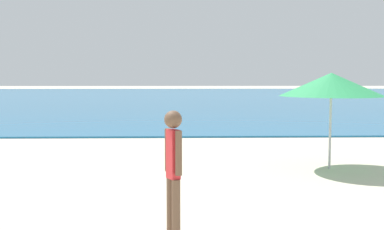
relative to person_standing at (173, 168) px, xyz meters
name	(u,v)px	position (x,y,z in m)	size (l,w,h in m)	color
water	(183,97)	(0.47, 39.53, -0.85)	(160.00, 60.00, 0.06)	#1E6B9E
person_standing	(173,168)	(0.00, 0.00, 0.00)	(0.21, 0.33, 1.56)	brown
beach_umbrella	(331,85)	(3.25, 4.39, 0.90)	(2.16, 2.16, 2.02)	#B7B7BC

